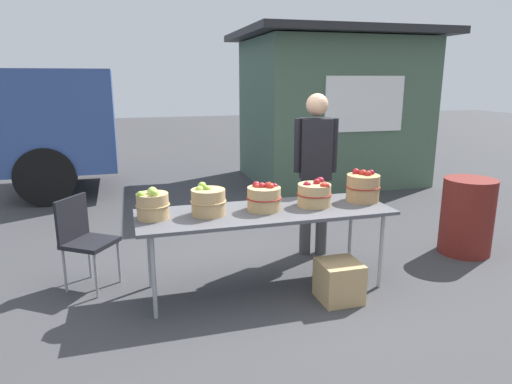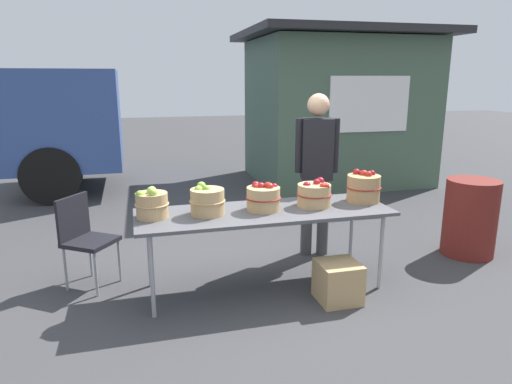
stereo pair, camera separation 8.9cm
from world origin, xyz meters
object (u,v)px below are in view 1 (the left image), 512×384
(apple_basket_red_2, at_px, (363,187))
(vendor_adult, at_px, (315,162))
(folding_chair, at_px, (83,235))
(produce_crate, at_px, (339,281))
(apple_basket_red_0, at_px, (264,198))
(apple_basket_green_0, at_px, (152,205))
(apple_basket_green_1, at_px, (208,201))
(trash_barrel, at_px, (467,216))
(apple_basket_red_1, at_px, (315,194))
(market_table, at_px, (265,215))

(apple_basket_red_2, bearing_deg, vendor_adult, 111.44)
(folding_chair, bearing_deg, apple_basket_red_2, -64.17)
(produce_crate, bearing_deg, apple_basket_red_2, 46.52)
(apple_basket_red_0, bearing_deg, folding_chair, 163.57)
(apple_basket_green_0, xyz_separation_m, apple_basket_red_0, (0.98, -0.02, -0.00))
(vendor_adult, bearing_deg, produce_crate, 93.44)
(apple_basket_green_1, xyz_separation_m, apple_basket_red_0, (0.51, 0.00, -0.01))
(folding_chair, xyz_separation_m, trash_barrel, (4.02, -0.27, -0.08))
(folding_chair, bearing_deg, apple_basket_red_0, -71.25)
(apple_basket_green_1, distance_m, apple_basket_red_0, 0.51)
(apple_basket_red_1, bearing_deg, produce_crate, -81.96)
(apple_basket_red_0, xyz_separation_m, apple_basket_red_1, (0.49, 0.00, -0.00))
(apple_basket_red_1, height_order, vendor_adult, vendor_adult)
(apple_basket_green_1, height_order, folding_chair, apple_basket_green_1)
(market_table, bearing_deg, apple_basket_red_0, 112.32)
(vendor_adult, relative_size, trash_barrel, 2.08)
(apple_basket_green_1, relative_size, apple_basket_red_1, 0.96)
(apple_basket_red_2, bearing_deg, apple_basket_red_1, -175.91)
(apple_basket_green_0, height_order, apple_basket_red_2, apple_basket_red_2)
(apple_basket_green_0, height_order, vendor_adult, vendor_adult)
(market_table, height_order, apple_basket_green_0, apple_basket_green_0)
(apple_basket_red_1, distance_m, produce_crate, 0.82)
(apple_basket_red_0, height_order, vendor_adult, vendor_adult)
(apple_basket_green_0, xyz_separation_m, apple_basket_green_1, (0.47, -0.03, 0.00))
(apple_basket_red_0, relative_size, vendor_adult, 0.18)
(apple_basket_green_0, xyz_separation_m, apple_basket_red_1, (1.48, -0.02, -0.01))
(apple_basket_red_0, distance_m, apple_basket_red_2, 1.02)
(apple_basket_green_0, bearing_deg, produce_crate, -16.81)
(folding_chair, bearing_deg, produce_crate, -77.81)
(apple_basket_red_0, relative_size, apple_basket_red_2, 0.96)
(folding_chair, distance_m, trash_barrel, 4.03)
(market_table, bearing_deg, folding_chair, 163.06)
(vendor_adult, distance_m, produce_crate, 1.41)
(produce_crate, bearing_deg, folding_chair, 157.02)
(apple_basket_green_1, xyz_separation_m, apple_basket_red_2, (1.53, 0.05, 0.01))
(apple_basket_green_1, relative_size, folding_chair, 0.37)
(apple_basket_red_1, height_order, folding_chair, apple_basket_red_1)
(apple_basket_green_1, bearing_deg, vendor_adult, 26.91)
(apple_basket_green_0, bearing_deg, folding_chair, 143.86)
(market_table, bearing_deg, produce_crate, -37.70)
(market_table, xyz_separation_m, apple_basket_green_0, (-0.99, 0.04, 0.16))
(trash_barrel, relative_size, produce_crate, 2.39)
(apple_basket_green_1, relative_size, trash_barrel, 0.37)
(folding_chair, bearing_deg, apple_basket_green_1, -78.50)
(apple_basket_green_0, relative_size, apple_basket_red_1, 0.88)
(apple_basket_green_1, distance_m, vendor_adult, 1.45)
(apple_basket_green_1, relative_size, vendor_adult, 0.18)
(apple_basket_red_1, xyz_separation_m, produce_crate, (0.06, -0.45, -0.69))
(apple_basket_red_0, bearing_deg, apple_basket_green_1, -179.44)
(apple_basket_red_1, bearing_deg, apple_basket_green_1, -179.53)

